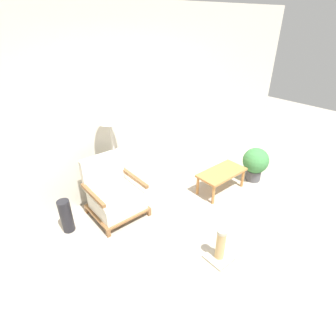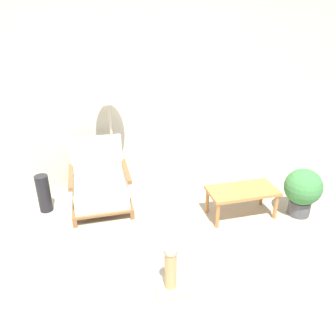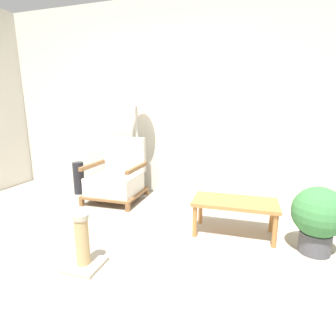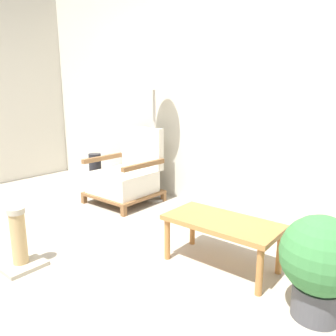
{
  "view_description": "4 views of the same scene",
  "coord_description": "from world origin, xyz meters",
  "px_view_note": "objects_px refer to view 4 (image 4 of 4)",
  "views": [
    {
      "loc": [
        -1.93,
        -1.1,
        2.49
      ],
      "look_at": [
        0.23,
        1.47,
        0.55
      ],
      "focal_mm": 28.0,
      "sensor_mm": 36.0,
      "label": 1
    },
    {
      "loc": [
        -0.64,
        -1.93,
        2.23
      ],
      "look_at": [
        0.23,
        1.47,
        0.55
      ],
      "focal_mm": 35.0,
      "sensor_mm": 36.0,
      "label": 2
    },
    {
      "loc": [
        1.1,
        -1.44,
        1.23
      ],
      "look_at": [
        0.23,
        1.47,
        0.55
      ],
      "focal_mm": 28.0,
      "sensor_mm": 36.0,
      "label": 3
    },
    {
      "loc": [
        2.12,
        -0.84,
        1.22
      ],
      "look_at": [
        0.23,
        1.47,
        0.55
      ],
      "focal_mm": 35.0,
      "sensor_mm": 36.0,
      "label": 4
    }
  ],
  "objects_px": {
    "armchair": "(126,176)",
    "coffee_table": "(222,226)",
    "potted_plant": "(320,261)",
    "scratching_post": "(19,245)",
    "floor_lamp": "(154,88)",
    "vase": "(95,172)"
  },
  "relations": [
    {
      "from": "armchair",
      "to": "vase",
      "type": "bearing_deg",
      "value": 172.49
    },
    {
      "from": "vase",
      "to": "armchair",
      "type": "bearing_deg",
      "value": -7.51
    },
    {
      "from": "vase",
      "to": "coffee_table",
      "type": "bearing_deg",
      "value": -16.91
    },
    {
      "from": "floor_lamp",
      "to": "coffee_table",
      "type": "height_order",
      "value": "floor_lamp"
    },
    {
      "from": "floor_lamp",
      "to": "scratching_post",
      "type": "xyz_separation_m",
      "value": [
        0.29,
        -1.79,
        -1.12
      ]
    },
    {
      "from": "vase",
      "to": "scratching_post",
      "type": "height_order",
      "value": "vase"
    },
    {
      "from": "vase",
      "to": "potted_plant",
      "type": "height_order",
      "value": "potted_plant"
    },
    {
      "from": "armchair",
      "to": "coffee_table",
      "type": "bearing_deg",
      "value": -20.61
    },
    {
      "from": "floor_lamp",
      "to": "coffee_table",
      "type": "distance_m",
      "value": 1.92
    },
    {
      "from": "coffee_table",
      "to": "scratching_post",
      "type": "bearing_deg",
      "value": -140.33
    },
    {
      "from": "armchair",
      "to": "vase",
      "type": "relative_size",
      "value": 1.78
    },
    {
      "from": "floor_lamp",
      "to": "armchair",
      "type": "bearing_deg",
      "value": -127.6
    },
    {
      "from": "armchair",
      "to": "floor_lamp",
      "type": "relative_size",
      "value": 0.56
    },
    {
      "from": "vase",
      "to": "potted_plant",
      "type": "xyz_separation_m",
      "value": [
        2.98,
        -0.85,
        0.1
      ]
    },
    {
      "from": "scratching_post",
      "to": "armchair",
      "type": "bearing_deg",
      "value": 107.87
    },
    {
      "from": "armchair",
      "to": "potted_plant",
      "type": "bearing_deg",
      "value": -18.26
    },
    {
      "from": "vase",
      "to": "scratching_post",
      "type": "distance_m",
      "value": 2.0
    },
    {
      "from": "coffee_table",
      "to": "vase",
      "type": "relative_size",
      "value": 1.71
    },
    {
      "from": "armchair",
      "to": "floor_lamp",
      "type": "height_order",
      "value": "floor_lamp"
    },
    {
      "from": "vase",
      "to": "scratching_post",
      "type": "relative_size",
      "value": 1.06
    },
    {
      "from": "potted_plant",
      "to": "scratching_post",
      "type": "xyz_separation_m",
      "value": [
        -1.81,
        -0.77,
        -0.17
      ]
    },
    {
      "from": "floor_lamp",
      "to": "coffee_table",
      "type": "xyz_separation_m",
      "value": [
        1.4,
        -0.87,
        -0.99
      ]
    }
  ]
}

